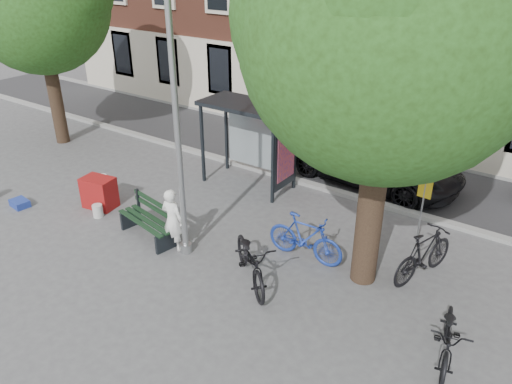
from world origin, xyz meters
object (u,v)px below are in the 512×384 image
Objects in this scene: bus_shelter at (261,128)px; bike_b at (305,238)px; red_stand at (99,193)px; lamppost at (178,146)px; car_dark at (377,160)px; notice_sign at (423,201)px; bike_c at (449,338)px; painter at (172,220)px; bench at (149,222)px; bike_d at (424,254)px; bike_a at (251,260)px.

bike_b is (3.13, -2.68, -1.33)m from bus_shelter.
lamppost is at bearing -5.69° from red_stand.
lamppost is 4.24m from bus_shelter.
car_dark is 2.82× the size of notice_sign.
lamppost is 3.16× the size of bike_c.
painter is 0.86× the size of notice_sign.
bench is 1.01× the size of bike_b.
bus_shelter is 1.42× the size of bike_d.
painter is 0.84× the size of bike_c.
car_dark is at bearing -114.97° from painter.
red_stand is 8.76m from notice_sign.
bus_shelter is 1.46× the size of bench.
bike_d is (2.53, 0.89, 0.02)m from bike_b.
bench is 2.17× the size of red_stand.
painter is 0.84× the size of bike_b.
painter is at bearing -174.38° from lamppost.
car_dark is (-2.86, 4.15, 0.14)m from bike_d.
bike_b is at bearing 31.44° from bench.
notice_sign is at bearing 40.49° from bench.
bus_shelter is (-0.61, 4.11, -0.87)m from lamppost.
lamppost reaches higher than red_stand.
bench is (-1.24, 0.00, -2.34)m from lamppost.
bike_c is 0.36× the size of car_dark.
bench is 6.70m from bike_d.
bike_a is at bearing 175.80° from painter.
red_stand is (-3.61, 0.36, -2.33)m from lamppost.
bike_c reaches higher than bench.
car_dark is at bearing 72.81° from bench.
lamppost is 2.00m from painter.
bus_shelter is 1.75× the size of painter.
painter is 0.74× the size of bike_a.
car_dark is at bearing 37.95° from bike_a.
red_stand is at bearing -128.68° from bus_shelter.
bike_c is 2.15× the size of red_stand.
bike_d is at bearing 24.57° from lamppost.
bike_d is (5.40, 2.34, -0.21)m from painter.
notice_sign reaches higher than bike_d.
painter is 0.31× the size of car_dark.
notice_sign reaches higher than car_dark.
red_stand is (-9.86, 0.29, -0.06)m from bike_c.
bike_b is at bearing 9.83° from red_stand.
bench is at bearing 179.78° from lamppost.
notice_sign is (5.82, 3.32, 0.92)m from bench.
bike_c is at bearing 11.31° from bench.
car_dark reaches higher than red_stand.
lamppost is 3.24× the size of notice_sign.
painter reaches higher than red_stand.
car_dark is at bearing 131.28° from notice_sign.
lamppost is 4.31m from red_stand.
bike_b is at bearing -170.85° from car_dark.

